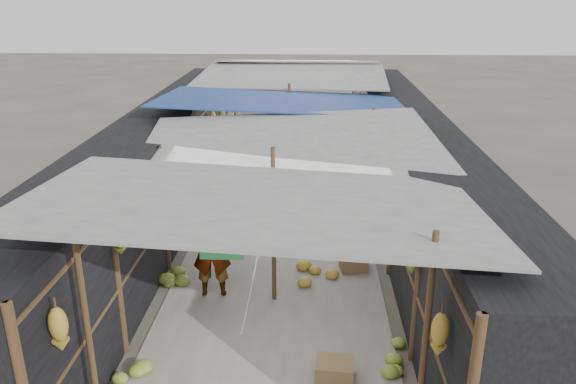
# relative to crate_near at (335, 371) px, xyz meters

# --- Properties ---
(aisle_slab) EXTENTS (3.60, 16.00, 0.02)m
(aisle_slab) POSITION_rel_crate_near_xyz_m (-0.92, 5.49, -0.14)
(aisle_slab) COLOR #9E998E
(aisle_slab) RESTS_ON ground
(stall_left) EXTENTS (1.40, 15.00, 2.30)m
(stall_left) POSITION_rel_crate_near_xyz_m (-3.62, 5.49, 1.00)
(stall_left) COLOR black
(stall_left) RESTS_ON ground
(stall_right) EXTENTS (1.40, 15.00, 2.30)m
(stall_right) POSITION_rel_crate_near_xyz_m (1.78, 5.49, 1.00)
(stall_right) COLOR black
(stall_right) RESTS_ON ground
(crate_near) EXTENTS (0.53, 0.44, 0.30)m
(crate_near) POSITION_rel_crate_near_xyz_m (0.00, 0.00, 0.00)
(crate_near) COLOR #99794E
(crate_near) RESTS_ON ground
(crate_mid) EXTENTS (0.53, 0.45, 0.28)m
(crate_mid) POSITION_rel_crate_near_xyz_m (0.45, 3.07, -0.01)
(crate_mid) COLOR #99794E
(crate_mid) RESTS_ON ground
(crate_back) EXTENTS (0.59, 0.54, 0.31)m
(crate_back) POSITION_rel_crate_near_xyz_m (-1.30, 9.71, 0.00)
(crate_back) COLOR #99794E
(crate_back) RESTS_ON ground
(black_basin) EXTENTS (0.57, 0.57, 0.17)m
(black_basin) POSITION_rel_crate_near_xyz_m (0.78, 7.31, -0.06)
(black_basin) COLOR black
(black_basin) RESTS_ON ground
(vendor_elderly) EXTENTS (0.67, 0.48, 1.72)m
(vendor_elderly) POSITION_rel_crate_near_xyz_m (-1.95, 2.11, 0.71)
(vendor_elderly) COLOR white
(vendor_elderly) RESTS_ON ground
(shopper_blue) EXTENTS (0.94, 0.77, 1.76)m
(shopper_blue) POSITION_rel_crate_near_xyz_m (-1.82, 6.45, 0.73)
(shopper_blue) COLOR #1E3F97
(shopper_blue) RESTS_ON ground
(vendor_seated) EXTENTS (0.35, 0.53, 0.78)m
(vendor_seated) POSITION_rel_crate_near_xyz_m (-0.11, 4.41, 0.24)
(vendor_seated) COLOR #4F4C45
(vendor_seated) RESTS_ON ground
(market_canopy) EXTENTS (5.62, 15.20, 2.77)m
(market_canopy) POSITION_rel_crate_near_xyz_m (-0.89, 5.81, 2.26)
(market_canopy) COLOR brown
(market_canopy) RESTS_ON ground
(hanging_bananas) EXTENTS (3.95, 14.22, 0.76)m
(hanging_bananas) POSITION_rel_crate_near_xyz_m (-0.95, 5.26, 1.53)
(hanging_bananas) COLOR #B4902E
(hanging_bananas) RESTS_ON ground
(floor_bananas) EXTENTS (4.02, 9.66, 0.34)m
(floor_bananas) POSITION_rel_crate_near_xyz_m (-0.09, 3.57, 0.01)
(floor_bananas) COLOR olive
(floor_bananas) RESTS_ON ground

